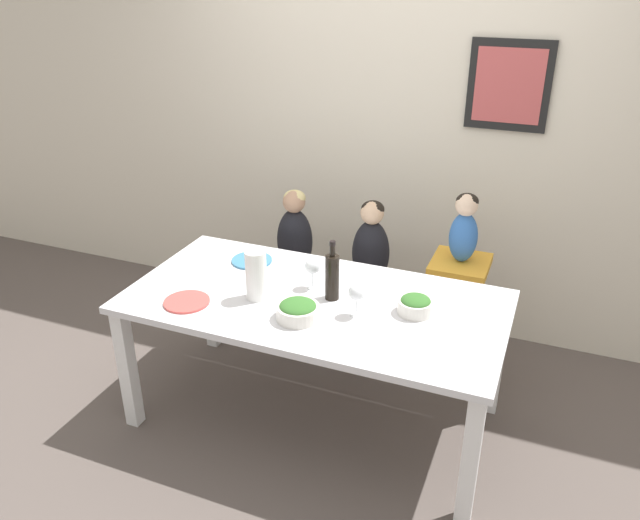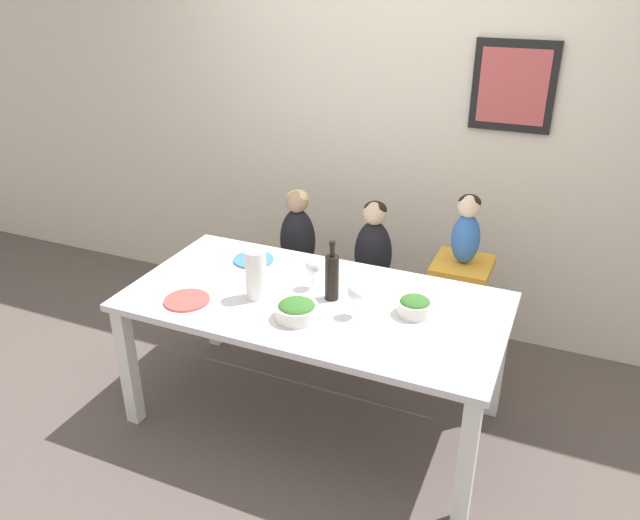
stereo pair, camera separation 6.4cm
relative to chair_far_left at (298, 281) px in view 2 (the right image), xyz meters
name	(u,v)px [view 2 (the right image)]	position (x,y,z in m)	size (l,w,h in m)	color
ground_plane	(315,415)	(0.43, -0.72, -0.39)	(14.00, 14.00, 0.00)	#564C47
wall_back	(395,119)	(0.43, 0.51, 0.96)	(10.00, 0.09, 2.70)	beige
dining_table	(314,313)	(0.43, -0.72, 0.25)	(1.85, 0.93, 0.72)	silver
chair_far_left	(298,281)	(0.00, 0.00, 0.00)	(0.37, 0.40, 0.46)	silver
chair_far_center	(371,296)	(0.49, 0.00, 0.00)	(0.37, 0.40, 0.46)	silver
chair_right_highchair	(460,288)	(1.01, 0.00, 0.16)	(0.31, 0.34, 0.71)	silver
person_child_left	(298,233)	(0.00, 0.00, 0.33)	(0.22, 0.20, 0.53)	black
person_child_center	(373,246)	(0.49, 0.00, 0.33)	(0.22, 0.20, 0.53)	black
person_baby_right	(467,228)	(1.01, 0.00, 0.54)	(0.16, 0.14, 0.39)	#3366B2
wine_bottle	(332,276)	(0.51, -0.68, 0.46)	(0.07, 0.07, 0.31)	black
paper_towel_roll	(256,274)	(0.16, -0.81, 0.46)	(0.10, 0.10, 0.25)	white
wine_glass_near	(356,294)	(0.67, -0.79, 0.45)	(0.08, 0.08, 0.16)	white
wine_glass_far	(313,267)	(0.37, -0.61, 0.45)	(0.08, 0.08, 0.16)	white
salad_bowl_large	(296,310)	(0.43, -0.92, 0.38)	(0.20, 0.20, 0.09)	silver
salad_bowl_small	(415,306)	(0.92, -0.67, 0.38)	(0.17, 0.17, 0.09)	silver
dinner_plate_front_left	(187,300)	(-0.13, -0.99, 0.34)	(0.22, 0.22, 0.01)	#D14C47
dinner_plate_back_left	(254,260)	(-0.05, -0.46, 0.34)	(0.22, 0.22, 0.01)	teal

